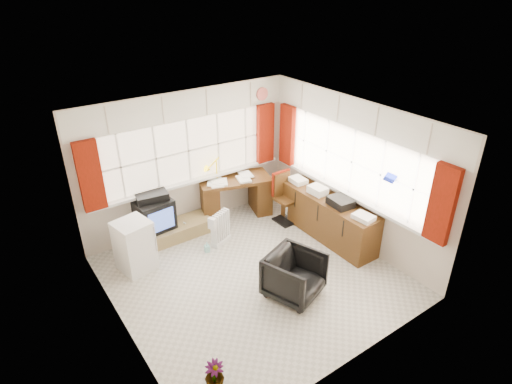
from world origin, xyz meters
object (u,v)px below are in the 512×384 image
credenza (328,217)px  crt_tv (154,214)px  mini_fridge (135,246)px  task_chair (284,195)px  tv_bench (173,232)px  radiator (221,231)px  desk_lamp (216,164)px  office_chair (294,276)px  desk (235,194)px

credenza → crt_tv: (-2.54, 1.63, 0.13)m
credenza → mini_fridge: (-3.12, 1.05, 0.03)m
credenza → crt_tv: 3.02m
task_chair → tv_bench: bearing=163.1°
radiator → tv_bench: bearing=134.7°
credenza → desk_lamp: bearing=125.3°
tv_bench → crt_tv: crt_tv is taller
task_chair → tv_bench: size_ratio=0.69×
office_chair → tv_bench: office_chair is taller
credenza → tv_bench: size_ratio=1.43×
radiator → mini_fridge: mini_fridge is taller
radiator → tv_bench: radiator is taller
desk → desk_lamp: size_ratio=3.21×
tv_bench → crt_tv: (-0.26, 0.11, 0.40)m
task_chair → radiator: (-1.39, -0.02, -0.27)m
desk_lamp → tv_bench: 1.45m
mini_fridge → tv_bench: bearing=29.3°
task_chair → desk_lamp: bearing=139.6°
radiator → crt_tv: crt_tv is taller
task_chair → credenza: size_ratio=0.48×
crt_tv → tv_bench: bearing=-22.1°
desk → office_chair: desk is taller
desk_lamp → task_chair: 1.37m
task_chair → radiator: task_chair is taller
task_chair → crt_tv: size_ratio=1.49×
tv_bench → desk: bearing=2.9°
office_chair → crt_tv: (-1.07, 2.50, 0.18)m
desk → crt_tv: bearing=178.6°
desk → crt_tv: 1.63m
task_chair → radiator: 1.42m
desk → tv_bench: desk is taller
desk → radiator: bearing=-136.8°
crt_tv → task_chair: bearing=-17.5°
desk_lamp → radiator: bearing=-118.2°
task_chair → crt_tv: (-2.27, 0.72, 0.01)m
desk_lamp → radiator: size_ratio=0.77×
desk_lamp → task_chair: (0.95, -0.81, -0.58)m
task_chair → tv_bench: (-2.01, 0.61, -0.39)m
desk_lamp → crt_tv: (-1.33, -0.09, -0.57)m
desk → tv_bench: size_ratio=1.05×
desk_lamp → mini_fridge: size_ratio=0.54×
office_chair → crt_tv: bearing=93.2°
desk_lamp → mini_fridge: bearing=-160.6°
desk_lamp → radiator: (-0.44, -0.83, -0.85)m
radiator → credenza: 1.89m
desk_lamp → radiator: 1.26m
office_chair → desk: bearing=57.3°
desk_lamp → office_chair: bearing=-95.7°
tv_bench → mini_fridge: 1.01m
desk → crt_tv: desk is taller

